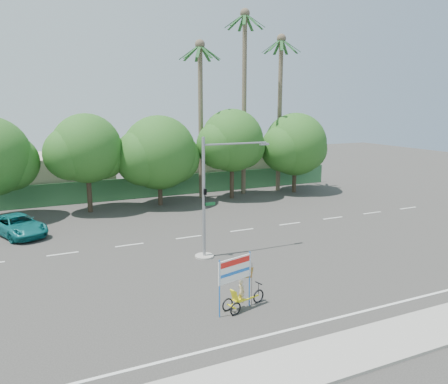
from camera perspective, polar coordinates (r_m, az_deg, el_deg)
name	(u,v)px	position (r m, az deg, el deg)	size (l,w,h in m)	color
ground	(277,274)	(23.55, 6.91, -10.57)	(120.00, 120.00, 0.00)	#33302D
sidewalk_near	(382,342)	(18.21, 19.95, -17.96)	(50.00, 2.40, 0.12)	gray
fence	(160,186)	(42.39, -8.37, 0.74)	(38.00, 0.08, 2.00)	#336B3D
building_left	(45,176)	(45.07, -22.36, 1.92)	(12.00, 8.00, 4.00)	beige
building_right	(217,167)	(49.14, -0.90, 3.28)	(14.00, 8.00, 3.60)	beige
tree_left	(86,151)	(37.00, -17.56, 5.13)	(6.66, 5.60, 8.07)	#473828
tree_center	(159,155)	(38.26, -8.55, 4.84)	(7.62, 6.40, 7.85)	#473828
tree_right	(232,143)	(40.67, 0.99, 6.44)	(6.90, 5.80, 8.36)	#473828
tree_far_right	(295,146)	(44.19, 9.24, 5.92)	(7.38, 6.20, 7.94)	#473828
palm_tall	(244,86)	(42.80, 2.67, 13.68)	(3.73, 3.79, 17.45)	#70604C
palm_mid	(280,98)	(44.74, 7.32, 12.14)	(3.73, 3.79, 15.45)	#70604C
palm_short	(201,103)	(40.90, -3.08, 11.54)	(3.73, 3.79, 14.45)	#70604C
traffic_signal	(209,208)	(25.08, -1.99, -2.10)	(4.72, 1.10, 7.00)	gray
trike_billboard	(239,287)	(19.25, 2.01, -12.34)	(2.54, 0.98, 2.57)	black
pickup_truck	(18,225)	(32.75, -25.30, -3.96)	(2.36, 5.11, 1.42)	#0F686A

